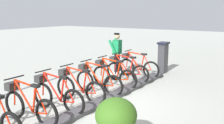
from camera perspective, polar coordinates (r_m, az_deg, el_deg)
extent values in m
plane|color=#AEB2A9|center=(7.19, -2.57, -9.14)|extent=(60.00, 60.00, 0.00)
cube|color=#47474C|center=(7.18, -2.57, -8.77)|extent=(0.44, 7.65, 0.10)
cube|color=#38383D|center=(10.81, 11.21, 0.77)|extent=(0.28, 0.44, 1.20)
cube|color=#194C8C|center=(10.81, 10.54, 2.67)|extent=(0.03, 0.30, 0.40)
cube|color=black|center=(10.71, 11.33, 4.14)|extent=(0.36, 0.52, 0.08)
torus|color=black|center=(9.81, 8.64, -1.76)|extent=(0.67, 0.09, 0.67)
torus|color=black|center=(10.25, 3.25, -1.09)|extent=(0.67, 0.09, 0.67)
cylinder|color=red|center=(10.04, 4.98, 0.26)|extent=(0.60, 0.07, 0.70)
cylinder|color=red|center=(9.90, 6.74, -0.14)|extent=(0.16, 0.05, 0.61)
cylinder|color=red|center=(9.97, 5.32, 1.92)|extent=(0.69, 0.07, 0.11)
cylinder|color=red|center=(9.90, 7.51, -1.78)|extent=(0.43, 0.05, 0.09)
cylinder|color=red|center=(9.81, 7.87, -0.11)|extent=(0.33, 0.04, 0.56)
cylinder|color=red|center=(10.18, 3.42, 0.58)|extent=(0.10, 0.04, 0.62)
cube|color=black|center=(9.82, 7.10, 1.72)|extent=(0.22, 0.11, 0.06)
cylinder|color=black|center=(10.11, 3.59, 2.56)|extent=(0.05, 0.54, 0.03)
cube|color=#2D2D2D|center=(10.19, 3.03, 1.38)|extent=(0.21, 0.29, 0.18)
torus|color=black|center=(9.06, 6.31, -2.76)|extent=(0.67, 0.09, 0.67)
torus|color=black|center=(9.54, 0.62, -1.99)|extent=(0.67, 0.09, 0.67)
cylinder|color=red|center=(9.32, 2.42, -0.55)|extent=(0.60, 0.07, 0.70)
cylinder|color=red|center=(9.16, 4.28, -0.99)|extent=(0.16, 0.05, 0.61)
cylinder|color=red|center=(9.23, 2.76, 1.23)|extent=(0.69, 0.07, 0.11)
cylinder|color=red|center=(9.16, 5.11, -2.76)|extent=(0.43, 0.05, 0.09)
cylinder|color=red|center=(9.06, 5.48, -0.97)|extent=(0.33, 0.04, 0.56)
cylinder|color=red|center=(9.46, 0.78, -0.19)|extent=(0.10, 0.04, 0.62)
cube|color=black|center=(9.07, 4.65, 1.01)|extent=(0.22, 0.11, 0.06)
cylinder|color=black|center=(9.39, 0.94, 1.93)|extent=(0.05, 0.54, 0.03)
cube|color=#2D2D2D|center=(9.48, 0.36, 0.67)|extent=(0.21, 0.29, 0.18)
torus|color=black|center=(8.33, 3.56, -3.93)|extent=(0.67, 0.09, 0.67)
torus|color=black|center=(8.86, -2.43, -3.01)|extent=(0.67, 0.09, 0.67)
cylinder|color=red|center=(8.61, -0.56, -1.50)|extent=(0.60, 0.07, 0.70)
cylinder|color=red|center=(8.45, 1.40, -1.99)|extent=(0.16, 0.05, 0.61)
cylinder|color=red|center=(8.52, -0.23, 0.43)|extent=(0.69, 0.07, 0.11)
cylinder|color=red|center=(8.44, 2.28, -3.92)|extent=(0.43, 0.05, 0.09)
cylinder|color=red|center=(8.34, 2.66, -1.98)|extent=(0.33, 0.04, 0.56)
cylinder|color=red|center=(8.77, -2.29, -1.09)|extent=(0.10, 0.04, 0.62)
cube|color=black|center=(8.35, 1.76, 0.17)|extent=(0.22, 0.11, 0.06)
cylinder|color=black|center=(8.69, -2.14, 1.20)|extent=(0.05, 0.54, 0.03)
cube|color=#2D2D2D|center=(8.79, -2.73, -0.15)|extent=(0.21, 0.29, 0.18)
torus|color=black|center=(7.63, 0.28, -5.30)|extent=(0.67, 0.09, 0.67)
torus|color=black|center=(8.21, -5.99, -4.19)|extent=(0.67, 0.09, 0.67)
cylinder|color=red|center=(7.94, -4.07, -2.60)|extent=(0.60, 0.07, 0.70)
cylinder|color=red|center=(7.76, -2.01, -3.16)|extent=(0.16, 0.05, 0.61)
cylinder|color=red|center=(7.84, -3.75, -0.52)|extent=(0.69, 0.07, 0.11)
cylinder|color=red|center=(7.75, -1.06, -5.27)|extent=(0.43, 0.05, 0.09)
cylinder|color=red|center=(7.64, -0.69, -3.17)|extent=(0.33, 0.04, 0.56)
cylinder|color=red|center=(8.12, -5.86, -2.13)|extent=(0.10, 0.04, 0.62)
cube|color=black|center=(7.65, -1.66, -0.83)|extent=(0.22, 0.11, 0.06)
cylinder|color=black|center=(8.02, -5.74, 0.33)|extent=(0.05, 0.54, 0.03)
cube|color=#2D2D2D|center=(8.13, -6.33, -1.11)|extent=(0.21, 0.29, 0.18)
torus|color=black|center=(6.96, -3.66, -6.93)|extent=(0.67, 0.09, 0.67)
torus|color=black|center=(7.60, -10.15, -5.55)|extent=(0.67, 0.09, 0.67)
cylinder|color=red|center=(7.30, -8.22, -3.88)|extent=(0.60, 0.07, 0.70)
cylinder|color=red|center=(7.10, -6.08, -4.55)|extent=(0.16, 0.05, 0.61)
cylinder|color=red|center=(7.20, -7.91, -1.64)|extent=(0.69, 0.07, 0.11)
cylinder|color=red|center=(7.09, -5.06, -6.85)|extent=(0.43, 0.05, 0.09)
cylinder|color=red|center=(6.97, -4.71, -4.58)|extent=(0.33, 0.04, 0.56)
cylinder|color=red|center=(7.50, -10.06, -3.33)|extent=(0.10, 0.04, 0.62)
cube|color=black|center=(6.99, -5.75, -2.01)|extent=(0.22, 0.11, 0.06)
cylinder|color=black|center=(7.40, -9.97, -0.68)|extent=(0.05, 0.54, 0.03)
cube|color=#2D2D2D|center=(7.52, -10.54, -2.23)|extent=(0.21, 0.29, 0.18)
torus|color=black|center=(6.34, -8.43, -8.84)|extent=(0.67, 0.09, 0.67)
torus|color=black|center=(7.04, -15.02, -7.10)|extent=(0.67, 0.09, 0.67)
cylinder|color=red|center=(6.72, -13.13, -5.37)|extent=(0.60, 0.07, 0.70)
cylinder|color=red|center=(6.50, -10.96, -6.16)|extent=(0.16, 0.05, 0.61)
cylinder|color=red|center=(6.60, -12.87, -2.96)|extent=(0.69, 0.07, 0.11)
cylinder|color=red|center=(6.49, -9.87, -8.70)|extent=(0.43, 0.05, 0.09)
cylinder|color=red|center=(6.35, -9.56, -6.25)|extent=(0.33, 0.04, 0.56)
cylinder|color=red|center=(6.93, -14.98, -4.72)|extent=(0.10, 0.04, 0.62)
cube|color=black|center=(6.37, -10.67, -3.42)|extent=(0.22, 0.11, 0.06)
cylinder|color=black|center=(6.82, -14.95, -1.87)|extent=(0.05, 0.54, 0.03)
cube|color=#2D2D2D|center=(6.95, -15.49, -3.53)|extent=(0.21, 0.29, 0.18)
torus|color=black|center=(5.79, -14.25, -11.06)|extent=(0.67, 0.09, 0.67)
torus|color=black|center=(6.54, -20.73, -8.83)|extent=(0.67, 0.09, 0.67)
cylinder|color=red|center=(6.20, -18.96, -7.08)|extent=(0.60, 0.07, 0.70)
cylinder|color=red|center=(5.96, -16.82, -8.03)|extent=(0.16, 0.05, 0.61)
cylinder|color=red|center=(6.07, -18.77, -4.49)|extent=(0.69, 0.07, 0.11)
cylinder|color=red|center=(5.94, -15.69, -10.82)|extent=(0.43, 0.05, 0.09)
cylinder|color=red|center=(5.80, -15.43, -8.20)|extent=(0.33, 0.04, 0.56)
cylinder|color=red|center=(6.43, -20.75, -6.30)|extent=(0.10, 0.04, 0.62)
cube|color=black|center=(5.82, -16.61, -5.08)|extent=(0.22, 0.11, 0.06)
cylinder|color=black|center=(6.31, -20.80, -3.25)|extent=(0.05, 0.54, 0.03)
cube|color=#2D2D2D|center=(6.45, -21.27, -5.00)|extent=(0.21, 0.29, 0.18)
cylinder|color=red|center=(5.32, -22.53, -10.41)|extent=(0.33, 0.04, 0.56)
cube|color=white|center=(10.46, 0.59, -2.43)|extent=(0.28, 0.15, 0.10)
cube|color=white|center=(10.61, 1.66, -2.24)|extent=(0.28, 0.15, 0.10)
cylinder|color=black|center=(10.37, 0.92, -0.41)|extent=(0.15, 0.15, 0.82)
cylinder|color=black|center=(10.55, 1.35, -0.21)|extent=(0.15, 0.15, 0.82)
cube|color=#18864D|center=(10.35, 1.15, 3.33)|extent=(0.33, 0.44, 0.56)
cylinder|color=#18864D|center=(10.15, 0.06, 3.34)|extent=(0.35, 0.16, 0.57)
cylinder|color=#18864D|center=(10.62, 1.20, 3.68)|extent=(0.35, 0.16, 0.57)
sphere|color=tan|center=(10.30, 1.16, 5.70)|extent=(0.22, 0.22, 0.22)
cylinder|color=black|center=(10.30, 1.06, 6.26)|extent=(0.22, 0.22, 0.06)
ellipsoid|color=#3C6E1F|center=(4.73, 0.90, -11.69)|extent=(0.76, 0.76, 0.64)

